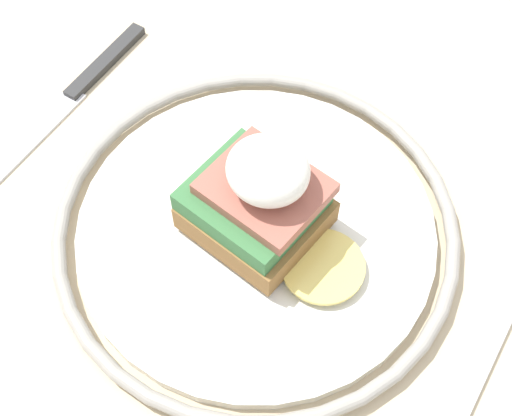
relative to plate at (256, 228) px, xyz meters
The scene contains 5 objects.
dining_table 0.14m from the plate, 161.72° to the left, with size 1.09×0.70×0.78m.
plate is the anchor object (origin of this frame).
sandwich 0.04m from the plate, 150.00° to the right, with size 0.13×0.08×0.08m.
fork 0.18m from the plate, behind, with size 0.04×0.14×0.00m.
knife 0.20m from the plate, ahead, with size 0.04×0.19×0.01m.
Camera 1 is at (-0.13, 0.19, 1.22)m, focal length 50.00 mm.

